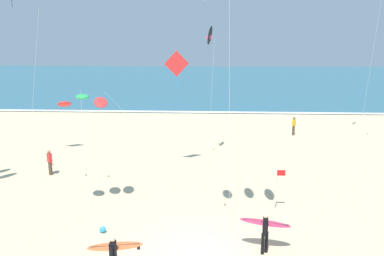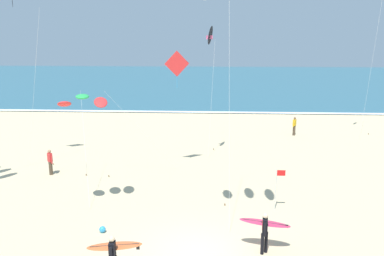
{
  "view_description": "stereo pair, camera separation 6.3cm",
  "coord_description": "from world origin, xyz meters",
  "px_view_note": "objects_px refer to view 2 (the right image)",
  "views": [
    {
      "loc": [
        0.48,
        -13.81,
        8.45
      ],
      "look_at": [
        -0.44,
        5.0,
        3.89
      ],
      "focal_mm": 36.68,
      "sensor_mm": 36.0,
      "label": 1
    },
    {
      "loc": [
        0.54,
        -13.81,
        8.45
      ],
      "look_at": [
        -0.44,
        5.0,
        3.89
      ],
      "focal_mm": 36.68,
      "sensor_mm": 36.0,
      "label": 2
    }
  ],
  "objects_px": {
    "surfer_lead": "(113,251)",
    "kite_arc_emerald_mid": "(83,101)",
    "lifeguard_flag": "(277,185)",
    "surfer_trailing": "(265,227)",
    "kite_diamond_scarlet_far": "(176,66)",
    "kite_delta_charcoal_distant": "(209,36)",
    "beach_ball": "(102,229)",
    "bystander_red_top": "(50,162)",
    "bystander_yellow_top": "(294,126)"
  },
  "relations": [
    {
      "from": "surfer_lead",
      "to": "kite_arc_emerald_mid",
      "type": "relative_size",
      "value": 0.35
    },
    {
      "from": "surfer_lead",
      "to": "lifeguard_flag",
      "type": "distance_m",
      "value": 8.83
    },
    {
      "from": "lifeguard_flag",
      "to": "kite_arc_emerald_mid",
      "type": "bearing_deg",
      "value": -177.15
    },
    {
      "from": "kite_arc_emerald_mid",
      "to": "lifeguard_flag",
      "type": "bearing_deg",
      "value": 2.85
    },
    {
      "from": "surfer_trailing",
      "to": "kite_diamond_scarlet_far",
      "type": "distance_m",
      "value": 11.71
    },
    {
      "from": "kite_delta_charcoal_distant",
      "to": "lifeguard_flag",
      "type": "height_order",
      "value": "kite_delta_charcoal_distant"
    },
    {
      "from": "surfer_trailing",
      "to": "lifeguard_flag",
      "type": "xyz_separation_m",
      "value": [
        1.07,
        3.85,
        0.22
      ]
    },
    {
      "from": "kite_arc_emerald_mid",
      "to": "kite_delta_charcoal_distant",
      "type": "height_order",
      "value": "kite_delta_charcoal_distant"
    },
    {
      "from": "surfer_trailing",
      "to": "kite_arc_emerald_mid",
      "type": "bearing_deg",
      "value": 157.25
    },
    {
      "from": "lifeguard_flag",
      "to": "beach_ball",
      "type": "relative_size",
      "value": 7.5
    },
    {
      "from": "bystander_red_top",
      "to": "lifeguard_flag",
      "type": "distance_m",
      "value": 13.69
    },
    {
      "from": "bystander_red_top",
      "to": "lifeguard_flag",
      "type": "bearing_deg",
      "value": -17.94
    },
    {
      "from": "kite_arc_emerald_mid",
      "to": "kite_delta_charcoal_distant",
      "type": "bearing_deg",
      "value": 56.11
    },
    {
      "from": "bystander_red_top",
      "to": "kite_diamond_scarlet_far",
      "type": "bearing_deg",
      "value": 9.91
    },
    {
      "from": "bystander_yellow_top",
      "to": "lifeguard_flag",
      "type": "height_order",
      "value": "lifeguard_flag"
    },
    {
      "from": "kite_diamond_scarlet_far",
      "to": "lifeguard_flag",
      "type": "height_order",
      "value": "kite_diamond_scarlet_far"
    },
    {
      "from": "bystander_red_top",
      "to": "bystander_yellow_top",
      "type": "distance_m",
      "value": 19.76
    },
    {
      "from": "surfer_lead",
      "to": "bystander_yellow_top",
      "type": "relative_size",
      "value": 1.27
    },
    {
      "from": "surfer_trailing",
      "to": "kite_diamond_scarlet_far",
      "type": "xyz_separation_m",
      "value": [
        -4.34,
        9.4,
        5.48
      ]
    },
    {
      "from": "surfer_lead",
      "to": "lifeguard_flag",
      "type": "height_order",
      "value": "lifeguard_flag"
    },
    {
      "from": "kite_diamond_scarlet_far",
      "to": "bystander_yellow_top",
      "type": "distance_m",
      "value": 14.13
    },
    {
      "from": "kite_delta_charcoal_distant",
      "to": "lifeguard_flag",
      "type": "xyz_separation_m",
      "value": [
        3.43,
        -8.1,
        -7.02
      ]
    },
    {
      "from": "surfer_trailing",
      "to": "kite_delta_charcoal_distant",
      "type": "relative_size",
      "value": 0.23
    },
    {
      "from": "kite_diamond_scarlet_far",
      "to": "bystander_yellow_top",
      "type": "height_order",
      "value": "kite_diamond_scarlet_far"
    },
    {
      "from": "surfer_lead",
      "to": "kite_delta_charcoal_distant",
      "type": "distance_m",
      "value": 16.05
    },
    {
      "from": "bystander_yellow_top",
      "to": "kite_arc_emerald_mid",
      "type": "bearing_deg",
      "value": -130.65
    },
    {
      "from": "surfer_trailing",
      "to": "bystander_red_top",
      "type": "distance_m",
      "value": 14.42
    },
    {
      "from": "kite_arc_emerald_mid",
      "to": "bystander_red_top",
      "type": "distance_m",
      "value": 7.59
    },
    {
      "from": "surfer_lead",
      "to": "kite_diamond_scarlet_far",
      "type": "distance_m",
      "value": 12.72
    },
    {
      "from": "bystander_red_top",
      "to": "bystander_yellow_top",
      "type": "bearing_deg",
      "value": 31.79
    },
    {
      "from": "kite_diamond_scarlet_far",
      "to": "lifeguard_flag",
      "type": "distance_m",
      "value": 9.36
    },
    {
      "from": "kite_arc_emerald_mid",
      "to": "beach_ball",
      "type": "height_order",
      "value": "kite_arc_emerald_mid"
    },
    {
      "from": "surfer_lead",
      "to": "kite_diamond_scarlet_far",
      "type": "height_order",
      "value": "kite_diamond_scarlet_far"
    },
    {
      "from": "kite_diamond_scarlet_far",
      "to": "beach_ball",
      "type": "relative_size",
      "value": 26.59
    },
    {
      "from": "kite_delta_charcoal_distant",
      "to": "lifeguard_flag",
      "type": "distance_m",
      "value": 11.25
    },
    {
      "from": "kite_delta_charcoal_distant",
      "to": "beach_ball",
      "type": "xyz_separation_m",
      "value": [
        -4.48,
        -10.81,
        -8.15
      ]
    },
    {
      "from": "surfer_trailing",
      "to": "bystander_yellow_top",
      "type": "bearing_deg",
      "value": 75.3
    },
    {
      "from": "kite_arc_emerald_mid",
      "to": "surfer_trailing",
      "type": "bearing_deg",
      "value": -22.75
    },
    {
      "from": "bystander_red_top",
      "to": "lifeguard_flag",
      "type": "relative_size",
      "value": 0.76
    },
    {
      "from": "kite_arc_emerald_mid",
      "to": "lifeguard_flag",
      "type": "height_order",
      "value": "kite_arc_emerald_mid"
    },
    {
      "from": "surfer_trailing",
      "to": "kite_delta_charcoal_distant",
      "type": "distance_m",
      "value": 14.17
    },
    {
      "from": "surfer_lead",
      "to": "beach_ball",
      "type": "distance_m",
      "value": 3.54
    },
    {
      "from": "bystander_yellow_top",
      "to": "kite_diamond_scarlet_far",
      "type": "bearing_deg",
      "value": -135.33
    },
    {
      "from": "surfer_lead",
      "to": "kite_diamond_scarlet_far",
      "type": "bearing_deg",
      "value": 84.11
    },
    {
      "from": "kite_diamond_scarlet_far",
      "to": "kite_delta_charcoal_distant",
      "type": "xyz_separation_m",
      "value": [
        1.99,
        2.55,
        1.76
      ]
    },
    {
      "from": "lifeguard_flag",
      "to": "beach_ball",
      "type": "height_order",
      "value": "lifeguard_flag"
    },
    {
      "from": "bystander_yellow_top",
      "to": "surfer_lead",
      "type": "bearing_deg",
      "value": -116.82
    },
    {
      "from": "kite_arc_emerald_mid",
      "to": "bystander_yellow_top",
      "type": "bearing_deg",
      "value": 49.35
    },
    {
      "from": "kite_arc_emerald_mid",
      "to": "kite_diamond_scarlet_far",
      "type": "distance_m",
      "value": 7.17
    },
    {
      "from": "kite_diamond_scarlet_far",
      "to": "beach_ball",
      "type": "xyz_separation_m",
      "value": [
        -2.49,
        -8.26,
        -6.38
      ]
    }
  ]
}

